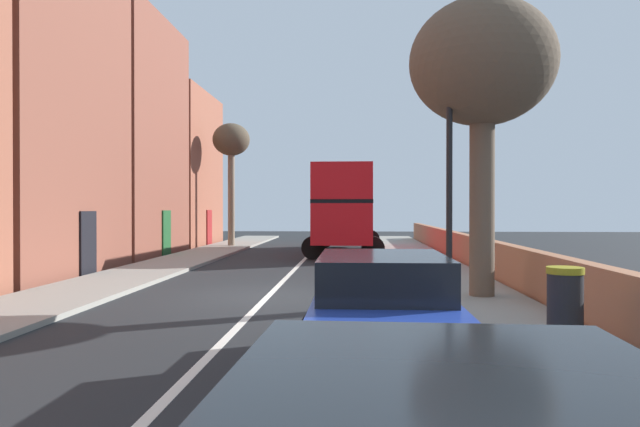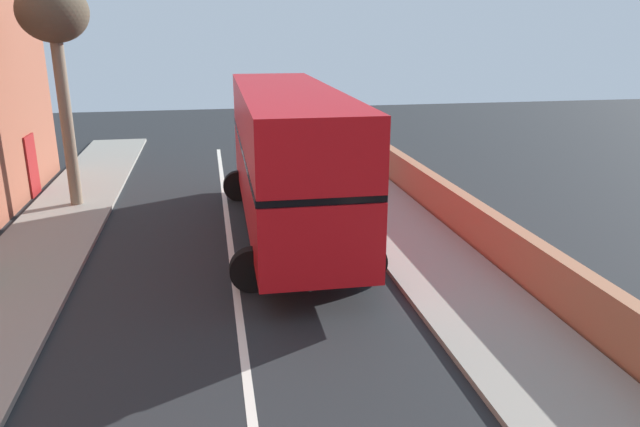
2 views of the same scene
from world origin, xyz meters
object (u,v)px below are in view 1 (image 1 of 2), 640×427
at_px(double_decker_bus, 345,205).
at_px(street_tree_left_2, 231,145).
at_px(street_tree_right_1, 482,68).
at_px(parked_car_blue_right_0, 382,306).
at_px(lamppost_right, 449,137).
at_px(litter_bin_right, 565,306).

xyz_separation_m(double_decker_bus, street_tree_left_2, (-6.45, 3.83, 3.41)).
bearing_deg(double_decker_bus, street_tree_right_1, -76.87).
bearing_deg(street_tree_left_2, double_decker_bus, -30.70).
xyz_separation_m(parked_car_blue_right_0, lamppost_right, (1.80, 5.91, 2.89)).
bearing_deg(double_decker_bus, parked_car_blue_right_0, -87.85).
bearing_deg(parked_car_blue_right_0, street_tree_left_2, 106.11).
height_order(street_tree_left_2, lamppost_right, street_tree_left_2).
relative_size(street_tree_left_2, lamppost_right, 1.08).
distance_m(street_tree_right_1, street_tree_left_2, 21.11).
bearing_deg(street_tree_left_2, parked_car_blue_right_0, -73.89).
xyz_separation_m(street_tree_right_1, lamppost_right, (-0.85, -0.56, -1.69)).
xyz_separation_m(lamppost_right, litter_bin_right, (1.00, -4.57, -3.09)).
bearing_deg(parked_car_blue_right_0, street_tree_right_1, 67.69).
bearing_deg(lamppost_right, street_tree_right_1, 33.38).
xyz_separation_m(street_tree_right_1, street_tree_left_2, (-9.91, 18.64, 0.26)).
height_order(double_decker_bus, parked_car_blue_right_0, double_decker_bus).
relative_size(street_tree_right_1, street_tree_left_2, 1.03).
bearing_deg(parked_car_blue_right_0, double_decker_bus, 92.15).
distance_m(street_tree_right_1, litter_bin_right, 7.02).
height_order(double_decker_bus, lamppost_right, lamppost_right).
bearing_deg(street_tree_right_1, litter_bin_right, -88.38).
bearing_deg(double_decker_bus, street_tree_left_2, 149.30).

